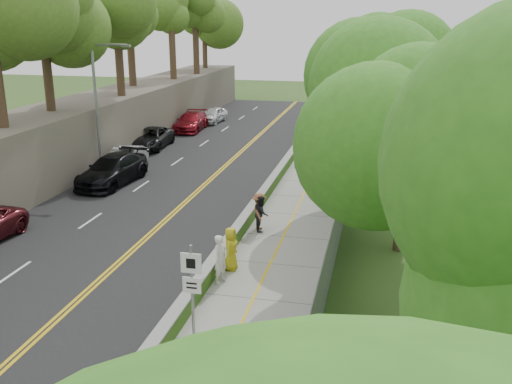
{
  "coord_description": "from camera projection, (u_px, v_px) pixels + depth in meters",
  "views": [
    {
      "loc": [
        6.18,
        -17.33,
        9.39
      ],
      "look_at": [
        0.5,
        8.0,
        1.4
      ],
      "focal_mm": 40.0,
      "sensor_mm": 36.0,
      "label": 1
    }
  ],
  "objects": [
    {
      "name": "rock_embankment",
      "position": [
        67.0,
        138.0,
        36.44
      ],
      "size": [
        5.0,
        66.0,
        4.0
      ],
      "primitive_type": "cube",
      "color": "#595147",
      "rests_on": "ground"
    },
    {
      "name": "person_far",
      "position": [
        354.0,
        137.0,
        41.76
      ],
      "size": [
        1.19,
        0.71,
        1.9
      ],
      "primitive_type": "imported",
      "rotation": [
        0.0,
        0.0,
        2.91
      ],
      "color": "black",
      "rests_on": "sidewalk"
    },
    {
      "name": "sidewalk",
      "position": [
        316.0,
        182.0,
        33.67
      ],
      "size": [
        4.2,
        66.0,
        0.05
      ],
      "primitive_type": "cube",
      "color": "gray",
      "rests_on": "ground"
    },
    {
      "name": "streetlight",
      "position": [
        99.0,
        100.0,
        34.1
      ],
      "size": [
        2.52,
        0.22,
        8.0
      ],
      "color": "gray",
      "rests_on": "ground"
    },
    {
      "name": "car_6",
      "position": [
        150.0,
        138.0,
        42.28
      ],
      "size": [
        2.78,
        5.47,
        1.48
      ],
      "primitive_type": "imported",
      "rotation": [
        0.0,
        0.0,
        0.06
      ],
      "color": "black",
      "rests_on": "road"
    },
    {
      "name": "car_7",
      "position": [
        191.0,
        122.0,
        48.81
      ],
      "size": [
        2.43,
        5.34,
        1.52
      ],
      "primitive_type": "imported",
      "rotation": [
        0.0,
        0.0,
        0.06
      ],
      "color": "maroon",
      "rests_on": "road"
    },
    {
      "name": "chainlink_fence",
      "position": [
        352.0,
        169.0,
        32.94
      ],
      "size": [
        0.04,
        66.0,
        2.0
      ],
      "primitive_type": "cube",
      "color": "slate",
      "rests_on": "ground"
    },
    {
      "name": "car_3",
      "position": [
        112.0,
        170.0,
        33.16
      ],
      "size": [
        2.77,
        5.86,
        1.65
      ],
      "primitive_type": "imported",
      "rotation": [
        0.0,
        0.0,
        -0.08
      ],
      "color": "black",
      "rests_on": "road"
    },
    {
      "name": "trees_fenceside",
      "position": [
        402.0,
        63.0,
        30.68
      ],
      "size": [
        7.0,
        66.0,
        14.0
      ],
      "primitive_type": null,
      "color": "#418C25",
      "rests_on": "ground"
    },
    {
      "name": "painter_3",
      "position": [
        259.0,
        211.0,
        25.95
      ],
      "size": [
        0.91,
        1.24,
        1.73
      ],
      "primitive_type": "imported",
      "rotation": [
        0.0,
        0.0,
        1.84
      ],
      "color": "#955833",
      "rests_on": "sidewalk"
    },
    {
      "name": "car_8",
      "position": [
        213.0,
        115.0,
        52.54
      ],
      "size": [
        2.03,
        4.24,
        1.4
      ],
      "primitive_type": "imported",
      "rotation": [
        0.0,
        0.0,
        -0.1
      ],
      "color": "white",
      "rests_on": "road"
    },
    {
      "name": "construction_barrel",
      "position": [
        325.0,
        170.0,
        34.39
      ],
      "size": [
        0.57,
        0.57,
        0.94
      ],
      "primitive_type": "cylinder",
      "color": "#C85413",
      "rests_on": "sidewalk"
    },
    {
      "name": "ground",
      "position": [
        193.0,
        293.0,
        20.22
      ],
      "size": [
        140.0,
        140.0,
        0.0
      ],
      "primitive_type": "plane",
      "color": "#33511E",
      "rests_on": "ground"
    },
    {
      "name": "car_4",
      "position": [
        115.0,
        169.0,
        33.45
      ],
      "size": [
        2.06,
        4.69,
        1.57
      ],
      "primitive_type": "imported",
      "rotation": [
        0.0,
        0.0,
        -0.04
      ],
      "color": "tan",
      "rests_on": "road"
    },
    {
      "name": "painter_1",
      "position": [
        221.0,
        259.0,
        20.71
      ],
      "size": [
        0.62,
        0.77,
        1.83
      ],
      "primitive_type": "imported",
      "rotation": [
        0.0,
        0.0,
        1.26
      ],
      "color": "white",
      "rests_on": "sidewalk"
    },
    {
      "name": "car_5",
      "position": [
        125.0,
        159.0,
        36.15
      ],
      "size": [
        1.7,
        4.45,
        1.45
      ],
      "primitive_type": "imported",
      "rotation": [
        0.0,
        0.0,
        0.04
      ],
      "color": "silver",
      "rests_on": "road"
    },
    {
      "name": "painter_2",
      "position": [
        261.0,
        213.0,
        25.81
      ],
      "size": [
        0.81,
        0.93,
        1.65
      ],
      "primitive_type": "imported",
      "rotation": [
        0.0,
        0.0,
        1.83
      ],
      "color": "black",
      "rests_on": "sidewalk"
    },
    {
      "name": "signpost",
      "position": [
        192.0,
        283.0,
        16.61
      ],
      "size": [
        0.62,
        0.09,
        3.1
      ],
      "color": "gray",
      "rests_on": "sidewalk"
    },
    {
      "name": "jersey_barrier",
      "position": [
        277.0,
        176.0,
        34.07
      ],
      "size": [
        0.42,
        66.0,
        0.6
      ],
      "primitive_type": "cube",
      "color": "#6EEB1D",
      "rests_on": "ground"
    },
    {
      "name": "concrete_block",
      "position": [
        295.0,
        360.0,
        15.45
      ],
      "size": [
        1.48,
        1.21,
        0.88
      ],
      "primitive_type": "cube",
      "rotation": [
        0.0,
        0.0,
        0.18
      ],
      "color": "slate",
      "rests_on": "sidewalk"
    },
    {
      "name": "road",
      "position": [
        188.0,
        175.0,
        35.33
      ],
      "size": [
        11.2,
        66.0,
        0.04
      ],
      "primitive_type": "cube",
      "color": "black",
      "rests_on": "ground"
    },
    {
      "name": "painter_0",
      "position": [
        231.0,
        249.0,
        21.8
      ],
      "size": [
        0.56,
        0.84,
        1.71
      ],
      "primitive_type": "imported",
      "rotation": [
        0.0,
        0.0,
        1.56
      ],
      "color": "gold",
      "rests_on": "sidewalk"
    }
  ]
}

